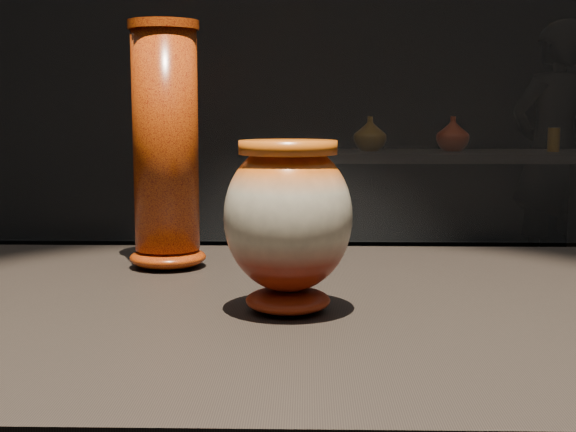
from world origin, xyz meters
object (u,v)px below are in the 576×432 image
back_shelf (439,198)px  visitor (552,152)px  main_vase (288,219)px  tall_vase (166,150)px

back_shelf → visitor: bearing=43.9°
main_vase → tall_vase: bearing=125.4°
visitor → main_vase: bearing=47.6°
main_vase → visitor: (1.65, 4.44, -0.15)m
tall_vase → visitor: size_ratio=0.21×
tall_vase → main_vase: bearing=-54.6°
main_vase → tall_vase: 0.33m
main_vase → back_shelf: (0.76, 3.59, -0.37)m
back_shelf → visitor: visitor is taller
tall_vase → visitor: (1.83, 4.18, -0.22)m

